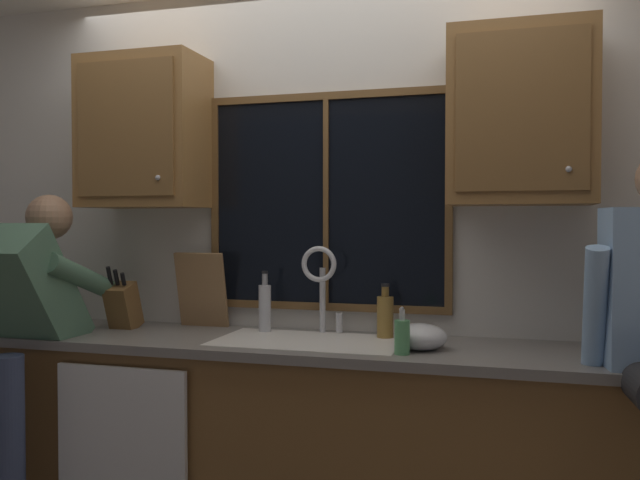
{
  "coord_description": "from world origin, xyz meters",
  "views": [
    {
      "loc": [
        0.9,
        -3.01,
        1.43
      ],
      "look_at": [
        0.11,
        -0.3,
        1.35
      ],
      "focal_mm": 37.31,
      "sensor_mm": 36.0,
      "label": 1
    }
  ],
  "objects_px": {
    "knife_block": "(123,306)",
    "soap_dispenser": "(402,336)",
    "person_standing": "(16,330)",
    "mixing_bowl": "(420,337)",
    "bottle_green_glass": "(265,307)",
    "bottle_tall_clear": "(385,316)",
    "cutting_board": "(202,290)"
  },
  "relations": [
    {
      "from": "knife_block",
      "to": "soap_dispenser",
      "type": "height_order",
      "value": "knife_block"
    },
    {
      "from": "person_standing",
      "to": "soap_dispenser",
      "type": "height_order",
      "value": "person_standing"
    },
    {
      "from": "soap_dispenser",
      "to": "mixing_bowl",
      "type": "bearing_deg",
      "value": 67.51
    },
    {
      "from": "knife_block",
      "to": "bottle_green_glass",
      "type": "height_order",
      "value": "knife_block"
    },
    {
      "from": "knife_block",
      "to": "mixing_bowl",
      "type": "distance_m",
      "value": 1.44
    },
    {
      "from": "soap_dispenser",
      "to": "knife_block",
      "type": "bearing_deg",
      "value": 169.97
    },
    {
      "from": "bottle_green_glass",
      "to": "person_standing",
      "type": "bearing_deg",
      "value": -153.71
    },
    {
      "from": "person_standing",
      "to": "knife_block",
      "type": "height_order",
      "value": "person_standing"
    },
    {
      "from": "person_standing",
      "to": "bottle_tall_clear",
      "type": "bearing_deg",
      "value": 17.16
    },
    {
      "from": "knife_block",
      "to": "cutting_board",
      "type": "xyz_separation_m",
      "value": [
        0.34,
        0.15,
        0.07
      ]
    },
    {
      "from": "person_standing",
      "to": "cutting_board",
      "type": "xyz_separation_m",
      "value": [
        0.63,
        0.52,
        0.14
      ]
    },
    {
      "from": "knife_block",
      "to": "mixing_bowl",
      "type": "relative_size",
      "value": 1.5
    },
    {
      "from": "soap_dispenser",
      "to": "person_standing",
      "type": "bearing_deg",
      "value": -175.45
    },
    {
      "from": "soap_dispenser",
      "to": "cutting_board",
      "type": "bearing_deg",
      "value": 159.41
    },
    {
      "from": "person_standing",
      "to": "bottle_green_glass",
      "type": "height_order",
      "value": "person_standing"
    },
    {
      "from": "mixing_bowl",
      "to": "soap_dispenser",
      "type": "bearing_deg",
      "value": -112.49
    },
    {
      "from": "bottle_tall_clear",
      "to": "knife_block",
      "type": "bearing_deg",
      "value": -175.47
    },
    {
      "from": "person_standing",
      "to": "mixing_bowl",
      "type": "distance_m",
      "value": 1.75
    },
    {
      "from": "mixing_bowl",
      "to": "soap_dispenser",
      "type": "distance_m",
      "value": 0.14
    },
    {
      "from": "bottle_tall_clear",
      "to": "mixing_bowl",
      "type": "bearing_deg",
      "value": -49.53
    },
    {
      "from": "bottle_tall_clear",
      "to": "bottle_green_glass",
      "type": "bearing_deg",
      "value": 179.43
    },
    {
      "from": "mixing_bowl",
      "to": "bottle_tall_clear",
      "type": "bearing_deg",
      "value": 130.47
    },
    {
      "from": "knife_block",
      "to": "cutting_board",
      "type": "bearing_deg",
      "value": 23.31
    },
    {
      "from": "person_standing",
      "to": "knife_block",
      "type": "relative_size",
      "value": 4.85
    },
    {
      "from": "bottle_green_glass",
      "to": "bottle_tall_clear",
      "type": "height_order",
      "value": "bottle_green_glass"
    },
    {
      "from": "person_standing",
      "to": "mixing_bowl",
      "type": "relative_size",
      "value": 7.28
    },
    {
      "from": "cutting_board",
      "to": "soap_dispenser",
      "type": "relative_size",
      "value": 2.0
    },
    {
      "from": "knife_block",
      "to": "bottle_tall_clear",
      "type": "height_order",
      "value": "knife_block"
    },
    {
      "from": "mixing_bowl",
      "to": "person_standing",
      "type": "bearing_deg",
      "value": -171.39
    },
    {
      "from": "soap_dispenser",
      "to": "bottle_green_glass",
      "type": "height_order",
      "value": "bottle_green_glass"
    },
    {
      "from": "cutting_board",
      "to": "knife_block",
      "type": "bearing_deg",
      "value": -156.69
    },
    {
      "from": "knife_block",
      "to": "mixing_bowl",
      "type": "xyz_separation_m",
      "value": [
        1.44,
        -0.12,
        -0.06
      ]
    }
  ]
}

